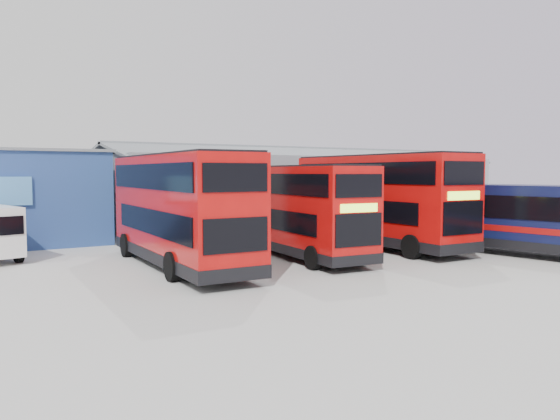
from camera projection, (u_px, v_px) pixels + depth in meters
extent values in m
plane|color=#A8A8A3|center=(413.00, 271.00, 21.68)|extent=(120.00, 120.00, 0.00)
cube|color=gray|center=(299.00, 190.00, 42.66)|extent=(30.00, 12.00, 5.00)
cube|color=slate|center=(321.00, 154.00, 40.10)|extent=(30.50, 6.33, 1.29)
cube|color=slate|center=(280.00, 156.00, 44.83)|extent=(30.50, 6.33, 1.29)
cube|color=#B30B0A|center=(179.00, 207.00, 22.41)|extent=(3.04, 11.03, 4.22)
cube|color=black|center=(180.00, 253.00, 22.54)|extent=(3.08, 11.08, 0.47)
cube|color=black|center=(213.00, 219.00, 22.74)|extent=(0.42, 9.27, 0.99)
cube|color=black|center=(151.00, 222.00, 21.43)|extent=(0.42, 9.27, 0.99)
cube|color=black|center=(209.00, 176.00, 22.97)|extent=(0.46, 10.31, 0.99)
cube|color=black|center=(147.00, 176.00, 21.67)|extent=(0.46, 10.31, 0.99)
cube|color=black|center=(143.00, 213.00, 27.21)|extent=(2.34, 0.14, 1.41)
cube|color=black|center=(142.00, 176.00, 27.08)|extent=(2.34, 0.14, 0.99)
cube|color=#C1FD35|center=(142.00, 194.00, 27.15)|extent=(1.88, 0.12, 0.36)
cube|color=black|center=(236.00, 235.00, 17.69)|extent=(2.29, 0.14, 1.15)
cube|color=black|center=(236.00, 178.00, 17.56)|extent=(2.29, 0.14, 0.94)
cube|color=black|center=(179.00, 155.00, 22.26)|extent=(2.87, 10.87, 0.10)
cylinder|color=black|center=(178.00, 242.00, 26.46)|extent=(0.38, 1.10, 1.08)
cylinder|color=black|center=(126.00, 245.00, 25.22)|extent=(0.38, 1.10, 1.08)
cylinder|color=black|center=(236.00, 261.00, 20.77)|extent=(0.38, 1.10, 1.08)
cylinder|color=black|center=(172.00, 267.00, 19.53)|extent=(0.38, 1.10, 1.08)
cube|color=#B30B0A|center=(297.00, 208.00, 25.33)|extent=(3.23, 10.10, 3.83)
cube|color=black|center=(297.00, 245.00, 25.45)|extent=(3.27, 10.14, 0.43)
cube|color=black|center=(270.00, 218.00, 25.15)|extent=(0.79, 8.38, 0.90)
cube|color=black|center=(315.00, 216.00, 26.24)|extent=(0.79, 8.38, 0.90)
cube|color=black|center=(274.00, 184.00, 24.70)|extent=(0.87, 9.33, 0.90)
cube|color=black|center=(319.00, 183.00, 25.79)|extent=(0.87, 9.33, 0.90)
cube|color=black|center=(359.00, 230.00, 20.93)|extent=(2.12, 0.24, 1.28)
cube|color=black|center=(359.00, 186.00, 20.81)|extent=(2.12, 0.24, 0.90)
cube|color=#C1FD35|center=(359.00, 208.00, 20.86)|extent=(1.70, 0.19, 0.33)
cube|color=black|center=(253.00, 213.00, 29.80)|extent=(2.08, 0.23, 1.04)
cube|color=black|center=(253.00, 182.00, 29.68)|extent=(2.08, 0.23, 0.85)
cube|color=black|center=(297.00, 167.00, 25.19)|extent=(3.08, 9.94, 0.09)
cylinder|color=black|center=(313.00, 258.00, 21.87)|extent=(0.39, 1.01, 0.98)
cylinder|color=black|center=(360.00, 254.00, 22.89)|extent=(0.39, 1.01, 0.98)
cylinder|color=black|center=(253.00, 241.00, 27.17)|extent=(0.39, 1.01, 0.98)
cylinder|color=black|center=(293.00, 239.00, 28.19)|extent=(0.39, 1.01, 0.98)
cube|color=#B30B0A|center=(378.00, 198.00, 28.47)|extent=(3.09, 11.41, 4.37)
cube|color=black|center=(377.00, 236.00, 28.61)|extent=(3.13, 11.45, 0.49)
cube|color=black|center=(352.00, 208.00, 28.20)|extent=(0.39, 9.59, 1.02)
cube|color=black|center=(392.00, 207.00, 29.56)|extent=(0.39, 9.59, 1.02)
cube|color=black|center=(357.00, 173.00, 27.70)|extent=(0.43, 10.67, 1.02)
cube|color=black|center=(398.00, 173.00, 29.06)|extent=(0.43, 10.67, 1.02)
cube|color=black|center=(463.00, 218.00, 23.61)|extent=(2.43, 0.14, 1.46)
cube|color=black|center=(464.00, 173.00, 23.47)|extent=(2.43, 0.14, 1.02)
cube|color=#C1FD35|center=(464.00, 196.00, 23.53)|extent=(1.94, 0.11, 0.38)
cube|color=black|center=(317.00, 204.00, 33.42)|extent=(2.37, 0.14, 1.19)
cube|color=black|center=(317.00, 173.00, 33.29)|extent=(2.37, 0.14, 0.97)
cube|color=black|center=(378.00, 156.00, 28.32)|extent=(2.92, 11.24, 0.11)
cylinder|color=black|center=(412.00, 247.00, 24.57)|extent=(0.38, 1.13, 1.12)
cylinder|color=black|center=(453.00, 243.00, 25.86)|extent=(0.38, 1.13, 1.12)
cylinder|color=black|center=(326.00, 232.00, 30.44)|extent=(0.38, 1.13, 1.12)
cylinder|color=black|center=(362.00, 230.00, 31.72)|extent=(0.38, 1.13, 1.12)
cube|color=#0C1537|center=(519.00, 216.00, 26.00)|extent=(4.74, 12.44, 2.93)
cube|color=black|center=(518.00, 242.00, 26.09)|extent=(4.79, 12.49, 0.44)
cube|color=maroon|center=(519.00, 227.00, 26.03)|extent=(4.77, 12.48, 0.28)
cube|color=black|center=(539.00, 205.00, 26.64)|extent=(1.74, 10.03, 1.05)
cube|color=black|center=(512.00, 207.00, 24.79)|extent=(1.74, 10.03, 1.05)
cube|color=black|center=(411.00, 206.00, 30.54)|extent=(2.46, 0.47, 1.44)
cylinder|color=black|center=(452.00, 233.00, 30.18)|extent=(0.54, 1.19, 1.15)
cylinder|color=black|center=(425.00, 236.00, 28.43)|extent=(0.54, 1.19, 1.15)
cube|color=black|center=(18.00, 223.00, 23.68)|extent=(0.27, 0.99, 0.66)
cylinder|color=black|center=(19.00, 253.00, 23.65)|extent=(0.43, 0.84, 0.80)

